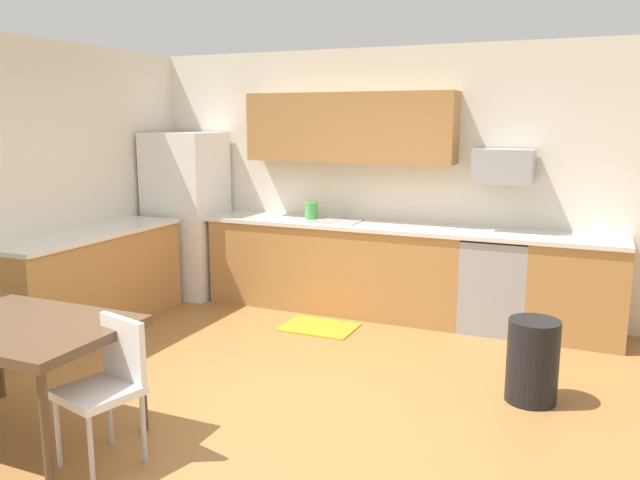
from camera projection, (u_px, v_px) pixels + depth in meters
The scene contains 18 objects.
ground_plane at pixel (264, 401), 4.55m from camera, with size 12.00×12.00×0.00m, color #9E6B38.
wall_back at pixel (382, 180), 6.68m from camera, with size 5.80×0.10×2.70m, color silver.
cabinet_run_back at pixel (335, 267), 6.69m from camera, with size 2.71×0.60×0.90m, color #AD7A42.
cabinet_run_back_right at pixel (577, 291), 5.76m from camera, with size 0.84×0.60×0.90m, color #AD7A42.
cabinet_run_left at pixel (91, 282), 6.08m from camera, with size 0.60×2.00×0.90m, color #AD7A42.
countertop_back at pixel (371, 226), 6.45m from camera, with size 4.80×0.64×0.04m, color silver.
countertop_left at pixel (88, 234), 6.00m from camera, with size 0.64×2.00×0.04m, color silver.
upper_cabinets_back at pixel (349, 127), 6.50m from camera, with size 2.20×0.34×0.70m, color #AD7A42.
refrigerator at pixel (187, 214), 7.23m from camera, with size 0.76×0.70×1.84m, color white.
oven_range at pixel (496, 283), 6.04m from camera, with size 0.60×0.60×0.91m.
microwave at pixel (504, 166), 5.93m from camera, with size 0.54×0.36×0.32m, color #9EA0A5.
sink_basin at pixel (337, 227), 6.60m from camera, with size 0.48×0.40×0.14m, color #A5A8AD.
sink_faucet at pixel (343, 210), 6.73m from camera, with size 0.02×0.02×0.24m, color #B2B5BA.
dining_table at pixel (13, 332), 3.89m from camera, with size 1.40×0.90×0.77m.
chair_near_table at pixel (108, 379), 3.68m from camera, with size 0.49×0.49×0.85m.
trash_bin at pixel (533, 361), 4.50m from camera, with size 0.36×0.36×0.60m, color black.
floor_mat at pixel (319, 327), 6.15m from camera, with size 0.70×0.50×0.01m, color orange.
kettle at pixel (311, 211), 6.74m from camera, with size 0.14×0.14×0.20m, color #4CA54C.
Camera 1 is at (2.06, -3.74, 1.99)m, focal length 35.73 mm.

